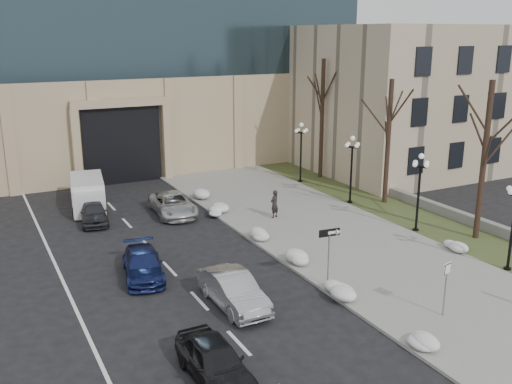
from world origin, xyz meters
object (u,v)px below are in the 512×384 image
one_way_sign (333,239)px  box_truck (88,194)px  car_d (173,204)px  car_c (143,265)px  pedestrian (274,204)px  lamppost_d (301,144)px  keep_sign (446,278)px  car_e (93,212)px  car_b (233,290)px  car_a (215,361)px  lamppost_b (419,182)px  lamppost_c (352,160)px

one_way_sign → box_truck: bearing=118.1°
car_d → one_way_sign: 14.31m
car_c → box_truck: (0.06, 12.93, 0.28)m
pedestrian → lamppost_d: 9.63m
keep_sign → lamppost_d: lamppost_d is taller
car_e → keep_sign: bearing=-54.1°
pedestrian → car_b: bearing=28.4°
one_way_sign → car_c: bearing=150.9°
car_a → lamppost_b: bearing=26.3°
car_b → pedestrian: 12.14m
car_a → car_b: size_ratio=0.93×
pedestrian → car_e: bearing=-47.9°
car_a → keep_sign: keep_sign is taller
car_d → car_b: bearing=-94.5°
keep_sign → lamppost_b: (6.41, 8.59, 1.27)m
lamppost_c → car_d: bearing=163.9°
box_truck → car_a: bearing=-81.5°
one_way_sign → lamppost_c: size_ratio=0.61×
box_truck → one_way_sign: (7.30, -18.14, 1.48)m
pedestrian → car_a: bearing=30.2°
keep_sign → box_truck: bearing=99.4°
pedestrian → box_truck: 12.79m
car_c → car_e: (-0.34, 9.41, 0.03)m
car_c → one_way_sign: 9.19m
one_way_sign → keep_sign: 5.18m
car_d → pedestrian: pedestrian is taller
car_b → car_c: size_ratio=1.02×
lamppost_b → car_c: bearing=176.0°
car_b → car_e: 14.48m
lamppost_b → lamppost_d: same height
car_d → one_way_sign: one_way_sign is taller
car_a → one_way_sign: size_ratio=1.44×
car_c → lamppost_b: (16.24, -1.14, 2.44)m
car_c → lamppost_d: 20.26m
car_a → one_way_sign: bearing=28.5°
car_d → keep_sign: (5.24, -18.45, 1.11)m
car_b → lamppost_b: lamppost_b is taller
car_a → keep_sign: 10.20m
box_truck → lamppost_b: bearing=-31.5°
car_a → car_e: bearing=89.8°
car_b → lamppost_c: 17.17m
keep_sign → pedestrian: bearing=75.5°
keep_sign → lamppost_b: 10.79m
one_way_sign → lamppost_c: 13.83m
car_e → lamppost_b: bearing=-24.5°
car_e → box_truck: size_ratio=0.63×
car_e → box_truck: bearing=91.6°
car_c → car_b: bearing=-50.5°
box_truck → one_way_sign: one_way_sign is taller
car_d → car_c: bearing=-113.8°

